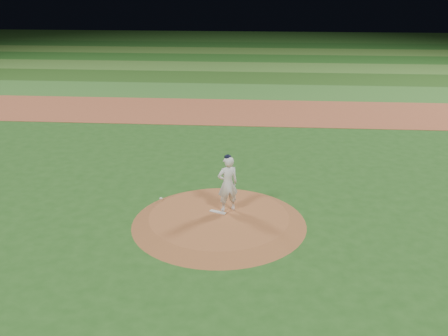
% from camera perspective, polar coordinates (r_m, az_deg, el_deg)
% --- Properties ---
extents(ground, '(120.00, 120.00, 0.00)m').
position_cam_1_polar(ground, '(15.88, -0.57, -6.29)').
color(ground, '#22521A').
rests_on(ground, ground).
extents(infield_dirt_band, '(70.00, 6.00, 0.02)m').
position_cam_1_polar(infield_dirt_band, '(29.01, 1.87, 6.45)').
color(infield_dirt_band, '#9F5031').
rests_on(infield_dirt_band, ground).
extents(outfield_stripe_0, '(70.00, 5.00, 0.02)m').
position_cam_1_polar(outfield_stripe_0, '(34.36, 2.31, 8.74)').
color(outfield_stripe_0, '#336D27').
rests_on(outfield_stripe_0, ground).
extents(outfield_stripe_1, '(70.00, 5.00, 0.02)m').
position_cam_1_polar(outfield_stripe_1, '(39.26, 2.61, 10.28)').
color(outfield_stripe_1, '#244C18').
rests_on(outfield_stripe_1, ground).
extents(outfield_stripe_2, '(70.00, 5.00, 0.02)m').
position_cam_1_polar(outfield_stripe_2, '(44.18, 2.85, 11.47)').
color(outfield_stripe_2, '#3F7028').
rests_on(outfield_stripe_2, ground).
extents(outfield_stripe_3, '(70.00, 5.00, 0.02)m').
position_cam_1_polar(outfield_stripe_3, '(49.12, 3.04, 12.43)').
color(outfield_stripe_3, '#1E4F19').
rests_on(outfield_stripe_3, ground).
extents(outfield_stripe_4, '(70.00, 5.00, 0.02)m').
position_cam_1_polar(outfield_stripe_4, '(54.06, 3.20, 13.21)').
color(outfield_stripe_4, '#3C6926').
rests_on(outfield_stripe_4, ground).
extents(outfield_stripe_5, '(70.00, 5.00, 0.02)m').
position_cam_1_polar(outfield_stripe_5, '(59.02, 3.33, 13.86)').
color(outfield_stripe_5, '#1B4917').
rests_on(outfield_stripe_5, ground).
extents(pitchers_mound, '(5.50, 5.50, 0.25)m').
position_cam_1_polar(pitchers_mound, '(15.82, -0.57, -5.89)').
color(pitchers_mound, '#9A582F').
rests_on(pitchers_mound, ground).
extents(pitching_rubber, '(0.55, 0.33, 0.03)m').
position_cam_1_polar(pitching_rubber, '(15.98, -0.71, -5.05)').
color(pitching_rubber, silver).
rests_on(pitching_rubber, pitchers_mound).
extents(rosin_bag, '(0.11, 0.11, 0.06)m').
position_cam_1_polar(rosin_bag, '(17.02, -7.22, -3.46)').
color(rosin_bag, silver).
rests_on(rosin_bag, pitchers_mound).
extents(pitcher_on_mound, '(0.79, 0.68, 1.90)m').
position_cam_1_polar(pitcher_on_mound, '(15.74, 0.42, -1.78)').
color(pitcher_on_mound, white).
rests_on(pitcher_on_mound, pitchers_mound).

